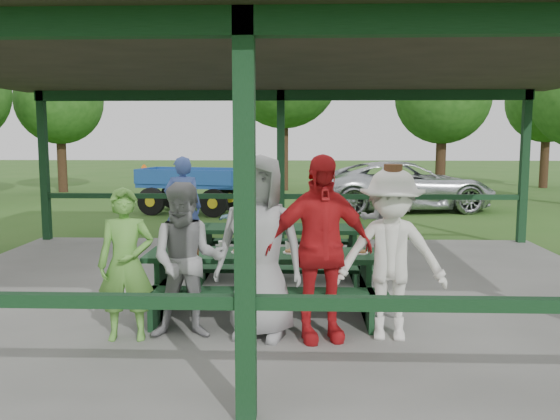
{
  "coord_description": "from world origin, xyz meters",
  "views": [
    {
      "loc": [
        0.4,
        -8.02,
        2.22
      ],
      "look_at": [
        0.13,
        -0.3,
        1.24
      ],
      "focal_mm": 38.0,
      "sensor_mm": 36.0,
      "label": 1
    }
  ],
  "objects_px": {
    "spectator_blue": "(183,207)",
    "contestant_grey_left": "(187,261)",
    "contestant_red": "(319,248)",
    "farm_trailer": "(192,189)",
    "spectator_lblue": "(260,221)",
    "pickup_truck": "(404,186)",
    "contestant_white_fedora": "(391,255)",
    "picnic_table_far": "(279,245)",
    "picnic_table_near": "(264,275)",
    "spectator_grey": "(382,219)",
    "contestant_green": "(126,264)",
    "contestant_grey_mid": "(260,247)"
  },
  "relations": [
    {
      "from": "spectator_blue",
      "to": "contestant_grey_left",
      "type": "bearing_deg",
      "value": 95.48
    },
    {
      "from": "contestant_red",
      "to": "farm_trailer",
      "type": "height_order",
      "value": "contestant_red"
    },
    {
      "from": "spectator_lblue",
      "to": "pickup_truck",
      "type": "relative_size",
      "value": 0.27
    },
    {
      "from": "contestant_white_fedora",
      "to": "spectator_lblue",
      "type": "distance_m",
      "value": 3.97
    },
    {
      "from": "contestant_white_fedora",
      "to": "pickup_truck",
      "type": "distance_m",
      "value": 11.69
    },
    {
      "from": "contestant_white_fedora",
      "to": "picnic_table_far",
      "type": "bearing_deg",
      "value": 120.78
    },
    {
      "from": "picnic_table_near",
      "to": "spectator_blue",
      "type": "xyz_separation_m",
      "value": [
        -1.62,
        3.32,
        0.4
      ]
    },
    {
      "from": "spectator_grey",
      "to": "farm_trailer",
      "type": "relative_size",
      "value": 0.37
    },
    {
      "from": "spectator_blue",
      "to": "spectator_grey",
      "type": "relative_size",
      "value": 1.19
    },
    {
      "from": "picnic_table_near",
      "to": "contestant_green",
      "type": "xyz_separation_m",
      "value": [
        -1.37,
        -0.89,
        0.31
      ]
    },
    {
      "from": "picnic_table_far",
      "to": "contestant_white_fedora",
      "type": "distance_m",
      "value": 3.07
    },
    {
      "from": "pickup_truck",
      "to": "contestant_grey_left",
      "type": "bearing_deg",
      "value": 150.09
    },
    {
      "from": "pickup_truck",
      "to": "contestant_white_fedora",
      "type": "bearing_deg",
      "value": 159.81
    },
    {
      "from": "spectator_grey",
      "to": "contestant_green",
      "type": "bearing_deg",
      "value": 45.03
    },
    {
      "from": "picnic_table_near",
      "to": "spectator_lblue",
      "type": "distance_m",
      "value": 2.88
    },
    {
      "from": "contestant_red",
      "to": "contestant_grey_mid",
      "type": "bearing_deg",
      "value": 160.39
    },
    {
      "from": "contestant_grey_left",
      "to": "spectator_blue",
      "type": "relative_size",
      "value": 0.93
    },
    {
      "from": "pickup_truck",
      "to": "picnic_table_far",
      "type": "bearing_deg",
      "value": 149.1
    },
    {
      "from": "picnic_table_near",
      "to": "farm_trailer",
      "type": "xyz_separation_m",
      "value": [
        -2.69,
        10.03,
        0.1
      ]
    },
    {
      "from": "picnic_table_near",
      "to": "contestant_white_fedora",
      "type": "distance_m",
      "value": 1.62
    },
    {
      "from": "spectator_grey",
      "to": "picnic_table_near",
      "type": "bearing_deg",
      "value": 53.35
    },
    {
      "from": "picnic_table_far",
      "to": "contestant_green",
      "type": "bearing_deg",
      "value": -117.14
    },
    {
      "from": "contestant_white_fedora",
      "to": "spectator_blue",
      "type": "bearing_deg",
      "value": 132.47
    },
    {
      "from": "spectator_grey",
      "to": "contestant_red",
      "type": "bearing_deg",
      "value": 67.57
    },
    {
      "from": "contestant_grey_mid",
      "to": "farm_trailer",
      "type": "bearing_deg",
      "value": 116.35
    },
    {
      "from": "contestant_grey_mid",
      "to": "spectator_lblue",
      "type": "height_order",
      "value": "contestant_grey_mid"
    },
    {
      "from": "contestant_grey_mid",
      "to": "spectator_blue",
      "type": "height_order",
      "value": "contestant_grey_mid"
    },
    {
      "from": "picnic_table_far",
      "to": "spectator_blue",
      "type": "xyz_separation_m",
      "value": [
        -1.72,
        1.32,
        0.41
      ]
    },
    {
      "from": "contestant_green",
      "to": "contestant_grey_left",
      "type": "bearing_deg",
      "value": 0.62
    },
    {
      "from": "contestant_red",
      "to": "picnic_table_near",
      "type": "bearing_deg",
      "value": 113.09
    },
    {
      "from": "spectator_lblue",
      "to": "contestant_green",
      "type": "bearing_deg",
      "value": 48.31
    },
    {
      "from": "contestant_grey_left",
      "to": "spectator_blue",
      "type": "xyz_separation_m",
      "value": [
        -0.87,
        4.13,
        0.06
      ]
    },
    {
      "from": "picnic_table_far",
      "to": "spectator_lblue",
      "type": "xyz_separation_m",
      "value": [
        -0.35,
        0.86,
        0.24
      ]
    },
    {
      "from": "contestant_green",
      "to": "spectator_lblue",
      "type": "relative_size",
      "value": 1.11
    },
    {
      "from": "spectator_lblue",
      "to": "contestant_white_fedora",
      "type": "bearing_deg",
      "value": 89.07
    },
    {
      "from": "picnic_table_near",
      "to": "picnic_table_far",
      "type": "relative_size",
      "value": 1.07
    },
    {
      "from": "contestant_white_fedora",
      "to": "spectator_blue",
      "type": "relative_size",
      "value": 1.04
    },
    {
      "from": "pickup_truck",
      "to": "contestant_green",
      "type": "bearing_deg",
      "value": 147.56
    },
    {
      "from": "picnic_table_near",
      "to": "spectator_grey",
      "type": "relative_size",
      "value": 1.85
    },
    {
      "from": "spectator_lblue",
      "to": "spectator_blue",
      "type": "xyz_separation_m",
      "value": [
        -1.37,
        0.46,
        0.16
      ]
    },
    {
      "from": "spectator_blue",
      "to": "farm_trailer",
      "type": "distance_m",
      "value": 6.81
    },
    {
      "from": "picnic_table_far",
      "to": "farm_trailer",
      "type": "xyz_separation_m",
      "value": [
        -2.8,
        8.03,
        0.11
      ]
    },
    {
      "from": "contestant_red",
      "to": "contestant_white_fedora",
      "type": "bearing_deg",
      "value": -9.57
    },
    {
      "from": "picnic_table_near",
      "to": "contestant_grey_left",
      "type": "xyz_separation_m",
      "value": [
        -0.75,
        -0.81,
        0.34
      ]
    },
    {
      "from": "contestant_grey_left",
      "to": "spectator_blue",
      "type": "bearing_deg",
      "value": 96.87
    },
    {
      "from": "contestant_green",
      "to": "pickup_truck",
      "type": "distance_m",
      "value": 12.59
    },
    {
      "from": "spectator_lblue",
      "to": "spectator_grey",
      "type": "xyz_separation_m",
      "value": [
        2.02,
        0.05,
        0.03
      ]
    },
    {
      "from": "picnic_table_near",
      "to": "contestant_red",
      "type": "distance_m",
      "value": 1.14
    },
    {
      "from": "contestant_grey_left",
      "to": "spectator_blue",
      "type": "distance_m",
      "value": 4.22
    },
    {
      "from": "contestant_green",
      "to": "contestant_grey_mid",
      "type": "relative_size",
      "value": 0.82
    }
  ]
}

